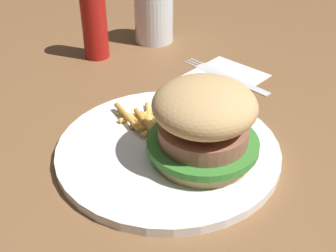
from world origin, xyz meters
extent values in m
plane|color=brown|center=(0.00, 0.00, 0.00)|extent=(1.60, 1.60, 0.00)
cylinder|color=white|center=(-0.02, -0.01, 0.01)|extent=(0.28, 0.28, 0.01)
cylinder|color=tan|center=(0.00, -0.05, 0.02)|extent=(0.12, 0.12, 0.02)
cylinder|color=#387F2D|center=(0.00, -0.05, 0.03)|extent=(0.13, 0.13, 0.01)
cylinder|color=#8E5B47|center=(0.00, -0.05, 0.05)|extent=(0.11, 0.11, 0.02)
ellipsoid|color=tan|center=(0.00, -0.05, 0.08)|extent=(0.12, 0.12, 0.05)
cylinder|color=gold|center=(-0.01, 0.05, 0.02)|extent=(0.01, 0.05, 0.01)
cylinder|color=gold|center=(-0.02, 0.03, 0.02)|extent=(0.04, 0.04, 0.01)
cylinder|color=gold|center=(-0.02, 0.03, 0.02)|extent=(0.05, 0.03, 0.01)
cylinder|color=#E5B251|center=(-0.01, 0.05, 0.02)|extent=(0.04, 0.07, 0.01)
cylinder|color=#E5B251|center=(-0.02, 0.06, 0.02)|extent=(0.02, 0.07, 0.01)
cylinder|color=#E5B251|center=(-0.01, 0.06, 0.02)|extent=(0.06, 0.06, 0.01)
cylinder|color=gold|center=(0.01, 0.04, 0.02)|extent=(0.02, 0.05, 0.01)
cylinder|color=gold|center=(-0.03, 0.06, 0.02)|extent=(0.02, 0.07, 0.01)
cylinder|color=gold|center=(-0.02, 0.03, 0.02)|extent=(0.02, 0.08, 0.01)
cylinder|color=gold|center=(-0.01, 0.07, 0.02)|extent=(0.06, 0.02, 0.01)
cube|color=white|center=(0.18, 0.10, 0.00)|extent=(0.13, 0.13, 0.00)
cube|color=silver|center=(0.18, 0.07, 0.00)|extent=(0.03, 0.11, 0.00)
cube|color=silver|center=(0.17, 0.14, 0.00)|extent=(0.03, 0.04, 0.00)
cylinder|color=silver|center=(0.18, 0.18, 0.00)|extent=(0.01, 0.03, 0.00)
cylinder|color=silver|center=(0.17, 0.18, 0.00)|extent=(0.01, 0.03, 0.00)
cylinder|color=silver|center=(0.16, 0.17, 0.00)|extent=(0.01, 0.03, 0.00)
cylinder|color=silver|center=(0.17, 0.30, 0.05)|extent=(0.07, 0.07, 0.10)
cylinder|color=silver|center=(0.17, 0.30, 0.03)|extent=(0.07, 0.07, 0.07)
cylinder|color=#B21914|center=(0.05, 0.30, 0.07)|extent=(0.04, 0.04, 0.13)
camera|label=1|loc=(-0.28, -0.37, 0.34)|focal=47.47mm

